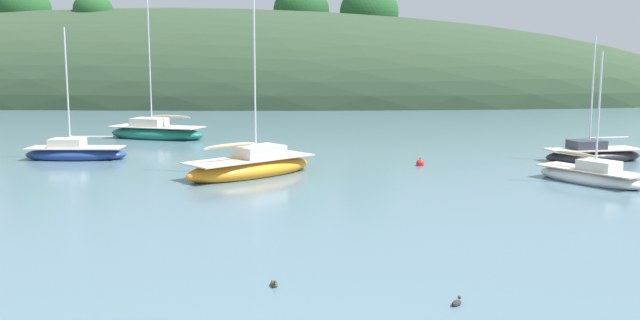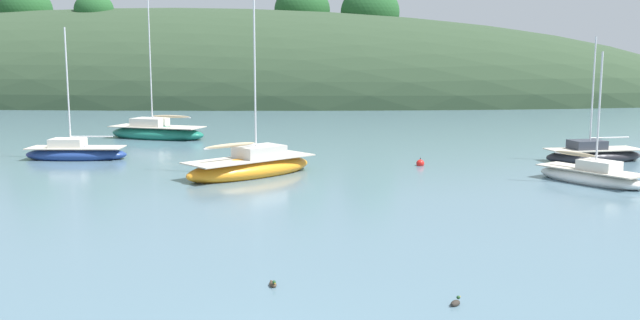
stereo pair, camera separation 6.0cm
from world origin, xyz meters
The scene contains 9 objects.
far_shoreline_hill centered at (-24.97, 82.80, 0.13)m, with size 150.00×36.00×28.68m.
sailboat_yellow_far centered at (-12.95, 38.26, 0.45)m, with size 7.95×4.47×10.50m.
sailboat_black_sloop centered at (-14.75, 27.73, 0.37)m, with size 6.00×2.26×7.84m.
sailboat_teal_outer centered at (15.36, 28.36, 0.36)m, with size 6.25×3.44×7.31m.
sailboat_white_near centered at (12.81, 21.24, 0.35)m, with size 4.76×5.40×6.37m.
sailboat_orange_cutter centered at (-3.61, 22.59, 0.44)m, with size 6.98×6.99×10.31m.
mooring_buoy_channel centered at (5.25, 26.19, 0.12)m, with size 0.44×0.44×0.54m.
duck_lone_right centered at (-0.56, 5.77, 0.05)m, with size 0.29×0.42×0.24m.
duck_trailing centered at (3.98, 4.60, 0.05)m, with size 0.35×0.39×0.24m.
Camera 1 is at (1.40, -11.18, 5.86)m, focal length 38.28 mm.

